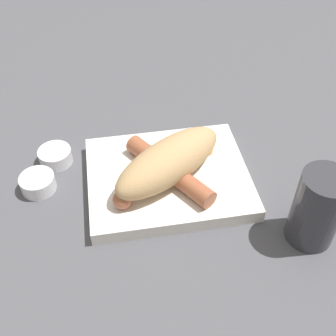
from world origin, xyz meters
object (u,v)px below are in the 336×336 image
(condiment_cup_far, at_px, (38,184))
(bread_roll, at_px, (171,161))
(condiment_cup_near, at_px, (56,157))
(drink_glass, at_px, (318,209))
(food_tray, at_px, (168,178))
(sausage, at_px, (166,170))

(condiment_cup_far, bearing_deg, bread_roll, 171.86)
(condiment_cup_near, distance_m, drink_glass, 0.41)
(food_tray, relative_size, drink_glass, 2.14)
(bread_roll, relative_size, condiment_cup_near, 3.78)
(drink_glass, bearing_deg, bread_roll, -35.72)
(sausage, bearing_deg, food_tray, -117.54)
(bread_roll, height_order, drink_glass, drink_glass)
(bread_roll, height_order, condiment_cup_near, bread_roll)
(bread_roll, bearing_deg, condiment_cup_far, -8.14)
(bread_roll, xyz_separation_m, condiment_cup_near, (0.18, -0.09, -0.04))
(food_tray, bearing_deg, sausage, 62.46)
(food_tray, height_order, sausage, sausage)
(condiment_cup_far, bearing_deg, drink_glass, 157.73)
(drink_glass, bearing_deg, condiment_cup_far, -22.27)
(food_tray, xyz_separation_m, bread_roll, (-0.00, 0.01, 0.04))
(sausage, relative_size, condiment_cup_far, 3.14)
(sausage, bearing_deg, drink_glass, 145.64)
(bread_roll, relative_size, condiment_cup_far, 3.78)
(drink_glass, bearing_deg, food_tray, -36.81)
(condiment_cup_near, height_order, drink_glass, drink_glass)
(sausage, xyz_separation_m, drink_glass, (-0.18, 0.12, 0.02))
(bread_roll, distance_m, drink_glass, 0.21)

